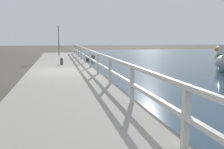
# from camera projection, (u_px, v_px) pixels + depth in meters

# --- Properties ---
(ground_plane) EXTENTS (120.00, 120.00, 0.00)m
(ground_plane) POSITION_uv_depth(u_px,v_px,m) (62.00, 76.00, 13.76)
(ground_plane) COLOR #4C473D
(dock_walkway) EXTENTS (3.53, 36.00, 0.27)m
(dock_walkway) POSITION_uv_depth(u_px,v_px,m) (62.00, 73.00, 13.75)
(dock_walkway) COLOR #9E998E
(dock_walkway) RESTS_ON ground
(railing) EXTENTS (0.10, 32.50, 1.02)m
(railing) POSITION_uv_depth(u_px,v_px,m) (94.00, 57.00, 13.97)
(railing) COLOR beige
(railing) RESTS_ON dock_walkway
(boulder_near_dock) EXTENTS (0.68, 0.61, 0.51)m
(boulder_near_dock) POSITION_uv_depth(u_px,v_px,m) (88.00, 57.00, 23.80)
(boulder_near_dock) COLOR gray
(boulder_near_dock) RESTS_ON ground
(boulder_downstream) EXTENTS (0.66, 0.59, 0.49)m
(boulder_downstream) POSITION_uv_depth(u_px,v_px,m) (92.00, 57.00, 24.25)
(boulder_downstream) COLOR slate
(boulder_downstream) RESTS_ON ground
(boulder_mid_strip) EXTENTS (0.41, 0.37, 0.31)m
(boulder_mid_strip) POSITION_uv_depth(u_px,v_px,m) (91.00, 57.00, 25.26)
(boulder_mid_strip) COLOR #666056
(boulder_mid_strip) RESTS_ON ground
(mooring_bollard) EXTENTS (0.17, 0.17, 0.46)m
(mooring_bollard) POSITION_uv_depth(u_px,v_px,m) (62.00, 61.00, 16.90)
(mooring_bollard) COLOR #333338
(mooring_bollard) RESTS_ON dock_walkway
(dock_lamp) EXTENTS (0.28, 0.28, 2.94)m
(dock_lamp) POSITION_uv_depth(u_px,v_px,m) (58.00, 32.00, 24.95)
(dock_lamp) COLOR #2D2D33
(dock_lamp) RESTS_ON dock_walkway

